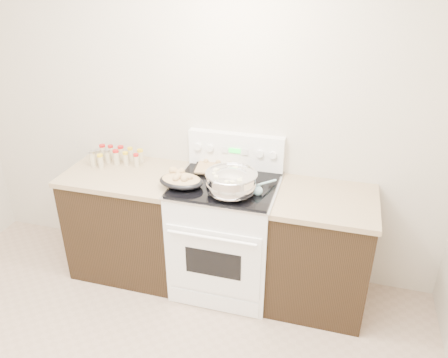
% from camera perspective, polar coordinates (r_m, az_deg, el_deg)
% --- Properties ---
extents(room_shell, '(4.10, 3.60, 2.75)m').
position_cam_1_polar(room_shell, '(1.89, -22.08, 2.25)').
color(room_shell, beige).
rests_on(room_shell, ground).
extents(counter_left, '(0.93, 0.67, 0.92)m').
position_cam_1_polar(counter_left, '(3.76, -12.07, -5.37)').
color(counter_left, black).
rests_on(counter_left, ground).
extents(counter_right, '(0.73, 0.67, 0.92)m').
position_cam_1_polar(counter_right, '(3.40, 12.37, -9.21)').
color(counter_right, black).
rests_on(counter_right, ground).
extents(kitchen_range, '(0.78, 0.73, 1.22)m').
position_cam_1_polar(kitchen_range, '(3.46, 0.25, -7.15)').
color(kitchen_range, white).
rests_on(kitchen_range, ground).
extents(mixing_bowl, '(0.43, 0.43, 0.21)m').
position_cam_1_polar(mixing_bowl, '(3.04, 0.94, -0.54)').
color(mixing_bowl, silver).
rests_on(mixing_bowl, kitchen_range).
extents(roasting_pan, '(0.34, 0.25, 0.12)m').
position_cam_1_polar(roasting_pan, '(3.18, -5.64, -0.14)').
color(roasting_pan, black).
rests_on(roasting_pan, kitchen_range).
extents(baking_sheet, '(0.44, 0.33, 0.06)m').
position_cam_1_polar(baking_sheet, '(3.41, -0.48, 1.42)').
color(baking_sheet, black).
rests_on(baking_sheet, kitchen_range).
extents(wooden_spoon, '(0.21, 0.20, 0.04)m').
position_cam_1_polar(wooden_spoon, '(3.13, 0.02, -1.19)').
color(wooden_spoon, '#A76E4C').
rests_on(wooden_spoon, kitchen_range).
extents(blue_ladle, '(0.14, 0.24, 0.09)m').
position_cam_1_polar(blue_ladle, '(3.08, 4.60, -1.37)').
color(blue_ladle, '#99D3E4').
rests_on(blue_ladle, kitchen_range).
extents(spice_jars, '(0.40, 0.24, 0.13)m').
position_cam_1_polar(spice_jars, '(3.69, -14.14, 2.93)').
color(spice_jars, '#BFB28C').
rests_on(spice_jars, counter_left).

